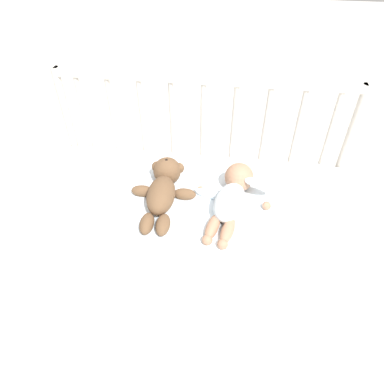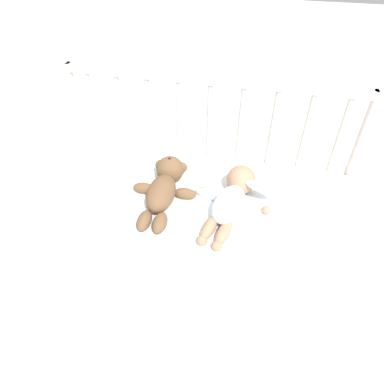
% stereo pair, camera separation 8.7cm
% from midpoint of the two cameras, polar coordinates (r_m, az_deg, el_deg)
% --- Properties ---
extents(ground_plane, '(12.00, 12.00, 0.00)m').
position_cam_midpoint_polar(ground_plane, '(1.76, -1.40, -12.79)').
color(ground_plane, silver).
extents(crib_mattress, '(1.34, 0.64, 0.47)m').
position_cam_midpoint_polar(crib_mattress, '(1.58, -1.53, -7.81)').
color(crib_mattress, white).
rests_on(crib_mattress, ground_plane).
extents(crib_rail, '(1.34, 0.04, 0.86)m').
position_cam_midpoint_polar(crib_rail, '(1.59, 0.17, 10.58)').
color(crib_rail, beige).
rests_on(crib_rail, ground_plane).
extents(blanket, '(0.79, 0.53, 0.01)m').
position_cam_midpoint_polar(blanket, '(1.38, -0.73, -2.53)').
color(blanket, white).
rests_on(blanket, crib_mattress).
extents(teddy_bear, '(0.27, 0.40, 0.12)m').
position_cam_midpoint_polar(teddy_bear, '(1.40, -6.62, 0.61)').
color(teddy_bear, brown).
rests_on(teddy_bear, crib_mattress).
extents(baby, '(0.34, 0.42, 0.12)m').
position_cam_midpoint_polar(baby, '(1.36, 4.91, -0.64)').
color(baby, white).
rests_on(baby, crib_mattress).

